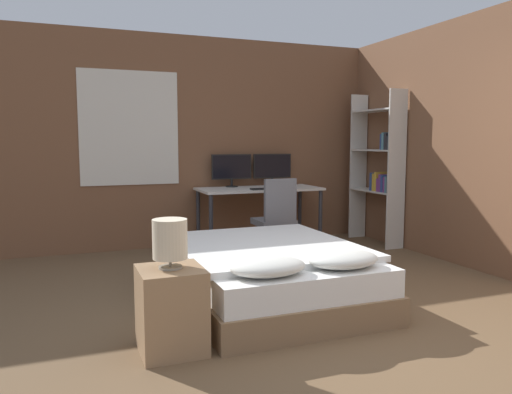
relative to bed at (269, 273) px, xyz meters
name	(u,v)px	position (x,y,z in m)	size (l,w,h in m)	color
ground_plane	(407,353)	(0.42, -1.31, -0.24)	(20.00, 20.00, 0.00)	brown
wall_back	(223,142)	(0.40, 2.54, 1.11)	(12.00, 0.08, 2.70)	brown
wall_side_right	(481,142)	(2.48, 0.19, 1.11)	(0.06, 12.00, 2.70)	brown
bed	(269,273)	(0.00, 0.00, 0.00)	(1.48, 1.93, 0.56)	#846647
nightstand	(171,310)	(-0.99, -0.71, 0.03)	(0.41, 0.43, 0.55)	#997551
bedside_lamp	(170,240)	(-0.99, -0.71, 0.49)	(0.22, 0.22, 0.32)	gray
desk	(259,194)	(0.75, 2.13, 0.44)	(1.57, 0.70, 0.77)	beige
monitor_left	(232,168)	(0.46, 2.37, 0.77)	(0.54, 0.16, 0.43)	black
monitor_right	(272,167)	(1.04, 2.37, 0.77)	(0.54, 0.16, 0.43)	black
keyboard	(266,189)	(0.75, 1.88, 0.53)	(0.40, 0.13, 0.02)	black
computer_mouse	(287,187)	(1.04, 1.88, 0.54)	(0.07, 0.05, 0.04)	black
office_chair	(275,228)	(0.65, 1.36, 0.12)	(0.52, 0.52, 0.95)	black
bookshelf	(380,165)	(2.30, 1.69, 0.82)	(0.26, 0.89, 2.01)	beige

